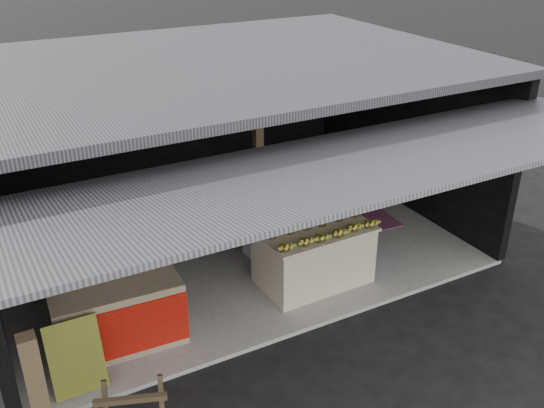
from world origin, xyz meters
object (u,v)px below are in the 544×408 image
banana_table (313,254)px  neighbor_stall (118,312)px  water_barrel (365,247)px  white_crate (274,226)px  plastic_chair (336,182)px

banana_table → neighbor_stall: (-2.82, -0.08, 0.03)m
water_barrel → banana_table: bearing=-173.2°
white_crate → water_barrel: 1.42m
white_crate → water_barrel: bearing=-42.7°
water_barrel → plastic_chair: plastic_chair is taller
neighbor_stall → plastic_chair: size_ratio=1.63×
neighbor_stall → water_barrel: 3.85m
banana_table → neighbor_stall: 2.83m
neighbor_stall → white_crate: bearing=23.8°
white_crate → plastic_chair: 1.80m
plastic_chair → neighbor_stall: bearing=-141.9°
neighbor_stall → plastic_chair: (4.35, 1.80, 0.09)m
water_barrel → plastic_chair: bearing=72.0°
neighbor_stall → water_barrel: (3.83, 0.20, -0.25)m
banana_table → water_barrel: banana_table is taller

